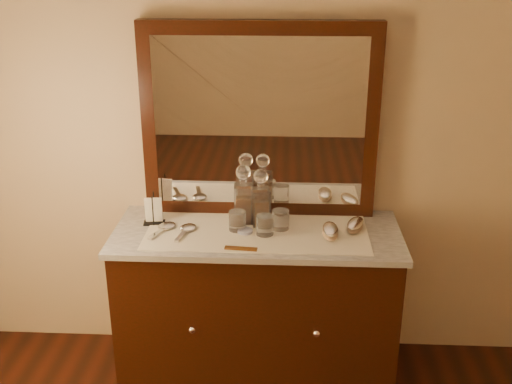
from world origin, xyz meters
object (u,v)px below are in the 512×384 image
(mirror_frame, at_px, (260,121))
(pin_dish, at_px, (245,231))
(hand_mirror_outer, at_px, (165,227))
(comb, at_px, (241,248))
(dresser_cabinet, at_px, (257,307))
(decanter_left, at_px, (244,200))
(hand_mirror_inner, at_px, (187,229))
(napkin_rack, at_px, (154,212))
(decanter_right, at_px, (261,203))
(brush_far, at_px, (355,225))
(brush_near, at_px, (330,231))

(mirror_frame, relative_size, pin_dish, 15.52)
(hand_mirror_outer, bearing_deg, comb, -27.43)
(dresser_cabinet, xyz_separation_m, mirror_frame, (0.00, 0.25, 0.94))
(pin_dish, distance_m, comb, 0.19)
(decanter_left, bearing_deg, hand_mirror_outer, -163.70)
(comb, relative_size, hand_mirror_outer, 0.71)
(mirror_frame, distance_m, comb, 0.67)
(dresser_cabinet, height_order, hand_mirror_inner, hand_mirror_inner)
(napkin_rack, distance_m, hand_mirror_outer, 0.11)
(dresser_cabinet, distance_m, decanter_right, 0.56)
(comb, height_order, brush_far, brush_far)
(mirror_frame, height_order, pin_dish, mirror_frame)
(comb, height_order, decanter_left, decanter_left)
(comb, distance_m, brush_near, 0.46)
(comb, bearing_deg, napkin_rack, 154.43)
(brush_far, bearing_deg, mirror_frame, 157.36)
(dresser_cabinet, xyz_separation_m, brush_far, (0.49, 0.04, 0.47))
(decanter_right, distance_m, brush_far, 0.49)
(mirror_frame, bearing_deg, comb, -98.10)
(brush_far, relative_size, hand_mirror_outer, 0.84)
(dresser_cabinet, bearing_deg, hand_mirror_outer, -179.38)
(pin_dish, xyz_separation_m, hand_mirror_inner, (-0.29, 0.00, 0.00))
(napkin_rack, relative_size, brush_far, 0.88)
(dresser_cabinet, relative_size, decanter_right, 4.72)
(dresser_cabinet, xyz_separation_m, pin_dish, (-0.06, -0.02, 0.45))
(brush_near, bearing_deg, dresser_cabinet, 173.89)
(decanter_right, bearing_deg, dresser_cabinet, -99.86)
(comb, distance_m, napkin_rack, 0.55)
(hand_mirror_inner, bearing_deg, mirror_frame, 37.27)
(decanter_left, relative_size, decanter_right, 1.04)
(decanter_right, bearing_deg, napkin_rack, -178.68)
(dresser_cabinet, relative_size, mirror_frame, 1.17)
(hand_mirror_outer, bearing_deg, hand_mirror_inner, -8.50)
(decanter_left, bearing_deg, napkin_rack, -175.06)
(napkin_rack, xyz_separation_m, brush_far, (1.03, -0.03, -0.04))
(pin_dish, bearing_deg, brush_near, -1.89)
(dresser_cabinet, distance_m, hand_mirror_outer, 0.65)
(pin_dish, distance_m, decanter_left, 0.17)
(mirror_frame, height_order, hand_mirror_outer, mirror_frame)
(mirror_frame, xyz_separation_m, hand_mirror_inner, (-0.35, -0.27, -0.49))
(dresser_cabinet, distance_m, decanter_left, 0.58)
(comb, xyz_separation_m, hand_mirror_outer, (-0.40, 0.21, 0.00))
(decanter_left, bearing_deg, pin_dish, -83.08)
(comb, relative_size, decanter_left, 0.50)
(dresser_cabinet, relative_size, brush_far, 7.65)
(comb, bearing_deg, pin_dish, 93.39)
(hand_mirror_inner, bearing_deg, decanter_left, 25.31)
(brush_far, bearing_deg, hand_mirror_inner, -175.81)
(comb, relative_size, brush_near, 0.89)
(hand_mirror_outer, xyz_separation_m, hand_mirror_inner, (0.11, -0.02, -0.00))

